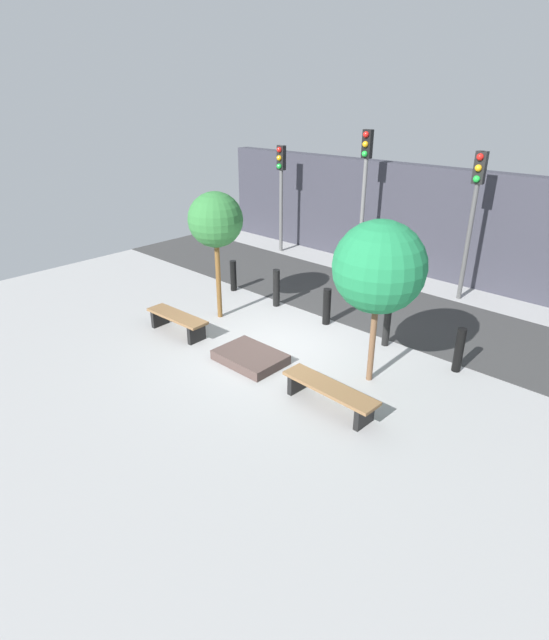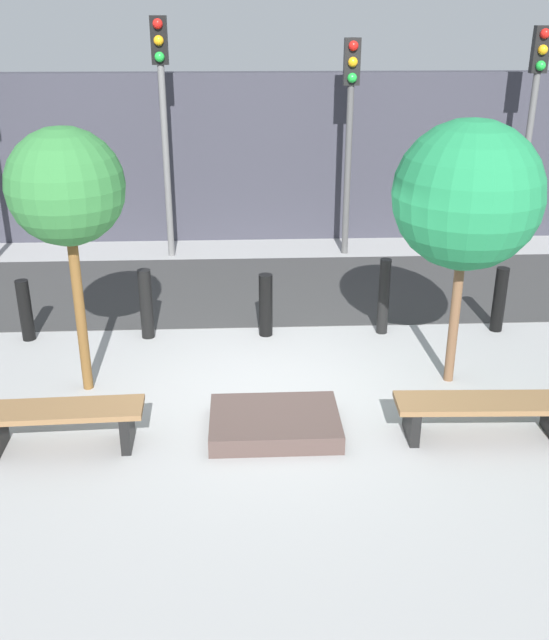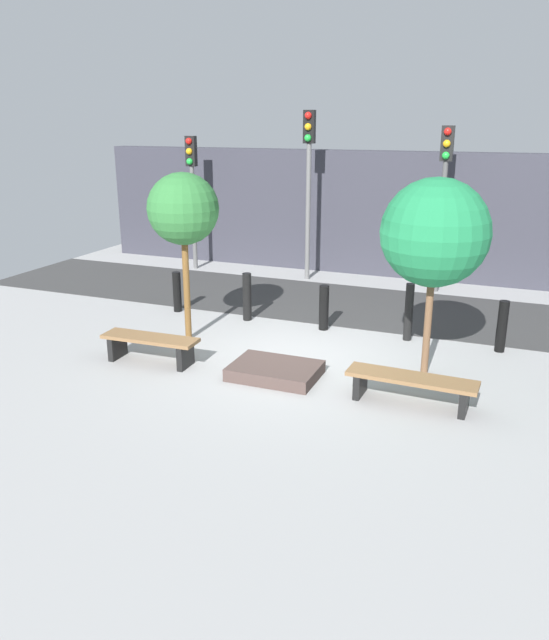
{
  "view_description": "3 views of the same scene",
  "coord_description": "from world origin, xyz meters",
  "px_view_note": "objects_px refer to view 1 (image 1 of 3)",
  "views": [
    {
      "loc": [
        6.61,
        -7.2,
        5.14
      ],
      "look_at": [
        0.26,
        -0.4,
        0.89
      ],
      "focal_mm": 28.0,
      "sensor_mm": 36.0,
      "label": 1
    },
    {
      "loc": [
        -0.32,
        -7.51,
        4.11
      ],
      "look_at": [
        0.02,
        -0.51,
        1.16
      ],
      "focal_mm": 40.0,
      "sensor_mm": 36.0,
      "label": 2
    },
    {
      "loc": [
        3.47,
        -9.53,
        3.97
      ],
      "look_at": [
        0.03,
        -0.96,
        1.0
      ],
      "focal_mm": 35.0,
      "sensor_mm": 36.0,
      "label": 3
    }
  ],
  "objects_px": {
    "bench_left": "(177,320)",
    "bench_right": "(329,392)",
    "bollard_far_right": "(459,350)",
    "bollard_center": "(327,307)",
    "traffic_light_mid_east": "(474,201)",
    "bollard_left": "(276,288)",
    "traffic_light_mid_west": "(365,178)",
    "tree_behind_right_bench": "(379,267)",
    "traffic_light_west": "(281,180)",
    "planter_bed": "(250,357)",
    "tree_behind_left_bench": "(215,220)",
    "bollard_far_left": "(233,276)",
    "bollard_right": "(387,323)"
  },
  "relations": [
    {
      "from": "bench_left",
      "to": "traffic_light_mid_east",
      "type": "xyz_separation_m",
      "value": [
        3.86,
        6.56,
        2.32
      ]
    },
    {
      "from": "bench_left",
      "to": "bollard_far_left",
      "type": "xyz_separation_m",
      "value": [
        -1.1,
        2.79,
        0.1
      ]
    },
    {
      "from": "bench_left",
      "to": "bollard_far_left",
      "type": "distance_m",
      "value": 3.0
    },
    {
      "from": "bollard_far_left",
      "to": "bollard_far_right",
      "type": "relative_size",
      "value": 0.92
    },
    {
      "from": "traffic_light_mid_west",
      "to": "traffic_light_mid_east",
      "type": "bearing_deg",
      "value": -0.01
    },
    {
      "from": "bench_right",
      "to": "traffic_light_mid_east",
      "type": "relative_size",
      "value": 0.49
    },
    {
      "from": "bollard_center",
      "to": "traffic_light_mid_east",
      "type": "height_order",
      "value": "traffic_light_mid_east"
    },
    {
      "from": "tree_behind_right_bench",
      "to": "bollard_far_right",
      "type": "relative_size",
      "value": 3.36
    },
    {
      "from": "bench_left",
      "to": "planter_bed",
      "type": "distance_m",
      "value": 2.23
    },
    {
      "from": "tree_behind_right_bench",
      "to": "traffic_light_west",
      "type": "distance_m",
      "value": 8.89
    },
    {
      "from": "traffic_light_mid_east",
      "to": "bollard_left",
      "type": "bearing_deg",
      "value": -131.23
    },
    {
      "from": "tree_behind_right_bench",
      "to": "bench_left",
      "type": "bearing_deg",
      "value": -163.6
    },
    {
      "from": "tree_behind_right_bench",
      "to": "planter_bed",
      "type": "bearing_deg",
      "value": -153.52
    },
    {
      "from": "bench_left",
      "to": "bench_right",
      "type": "relative_size",
      "value": 0.9
    },
    {
      "from": "tree_behind_left_bench",
      "to": "bollard_left",
      "type": "relative_size",
      "value": 3.12
    },
    {
      "from": "bench_right",
      "to": "bollard_center",
      "type": "xyz_separation_m",
      "value": [
        -2.21,
        2.79,
        0.13
      ]
    },
    {
      "from": "tree_behind_right_bench",
      "to": "bollard_far_left",
      "type": "distance_m",
      "value": 6.02
    },
    {
      "from": "bollard_left",
      "to": "bollard_far_right",
      "type": "relative_size",
      "value": 1.06
    },
    {
      "from": "bollard_center",
      "to": "bollard_far_right",
      "type": "xyz_separation_m",
      "value": [
        3.31,
        0.0,
        0.02
      ]
    },
    {
      "from": "bench_right",
      "to": "bollard_left",
      "type": "relative_size",
      "value": 1.91
    },
    {
      "from": "bollard_left",
      "to": "bollard_center",
      "type": "xyz_separation_m",
      "value": [
        1.66,
        0.0,
        -0.05
      ]
    },
    {
      "from": "bollard_left",
      "to": "bollard_far_right",
      "type": "bearing_deg",
      "value": 0.0
    },
    {
      "from": "traffic_light_mid_west",
      "to": "tree_behind_left_bench",
      "type": "bearing_deg",
      "value": -96.09
    },
    {
      "from": "bollard_far_left",
      "to": "tree_behind_left_bench",
      "type": "bearing_deg",
      "value": -53.41
    },
    {
      "from": "planter_bed",
      "to": "bollard_left",
      "type": "relative_size",
      "value": 1.4
    },
    {
      "from": "bollard_far_right",
      "to": "traffic_light_mid_west",
      "type": "height_order",
      "value": "traffic_light_mid_west"
    },
    {
      "from": "bench_right",
      "to": "traffic_light_mid_west",
      "type": "xyz_separation_m",
      "value": [
        -3.86,
        6.56,
        2.55
      ]
    },
    {
      "from": "bollard_right",
      "to": "bollard_left",
      "type": "bearing_deg",
      "value": 180.0
    },
    {
      "from": "planter_bed",
      "to": "traffic_light_mid_west",
      "type": "bearing_deg",
      "value": 104.55
    },
    {
      "from": "bollard_center",
      "to": "traffic_light_west",
      "type": "bearing_deg",
      "value": 142.69
    },
    {
      "from": "traffic_light_mid_east",
      "to": "tree_behind_right_bench",
      "type": "bearing_deg",
      "value": -83.91
    },
    {
      "from": "tree_behind_right_bench",
      "to": "traffic_light_mid_east",
      "type": "xyz_separation_m",
      "value": [
        -0.56,
        5.26,
        0.34
      ]
    },
    {
      "from": "bollard_left",
      "to": "traffic_light_west",
      "type": "relative_size",
      "value": 0.28
    },
    {
      "from": "bollard_center",
      "to": "bollard_far_right",
      "type": "height_order",
      "value": "bollard_far_right"
    },
    {
      "from": "planter_bed",
      "to": "tree_behind_left_bench",
      "type": "height_order",
      "value": "tree_behind_left_bench"
    },
    {
      "from": "bench_left",
      "to": "bollard_right",
      "type": "relative_size",
      "value": 1.55
    },
    {
      "from": "tree_behind_left_bench",
      "to": "bollard_left",
      "type": "bearing_deg",
      "value": 69.52
    },
    {
      "from": "bench_left",
      "to": "traffic_light_mid_west",
      "type": "bearing_deg",
      "value": 83.04
    },
    {
      "from": "bollard_far_right",
      "to": "traffic_light_mid_east",
      "type": "xyz_separation_m",
      "value": [
        -1.66,
        3.77,
        2.18
      ]
    },
    {
      "from": "bollard_right",
      "to": "bollard_center",
      "type": "bearing_deg",
      "value": 180.0
    },
    {
      "from": "bollard_right",
      "to": "traffic_light_mid_east",
      "type": "distance_m",
      "value": 4.32
    },
    {
      "from": "bollard_far_right",
      "to": "planter_bed",
      "type": "bearing_deg",
      "value": -142.03
    },
    {
      "from": "bollard_far_right",
      "to": "traffic_light_west",
      "type": "bearing_deg",
      "value": 155.46
    },
    {
      "from": "tree_behind_left_bench",
      "to": "bench_right",
      "type": "bearing_deg",
      "value": -16.4
    },
    {
      "from": "traffic_light_mid_west",
      "to": "bollard_far_left",
      "type": "bearing_deg",
      "value": -113.77
    },
    {
      "from": "bollard_right",
      "to": "traffic_light_west",
      "type": "distance_m",
      "value": 7.85
    },
    {
      "from": "bollard_left",
      "to": "traffic_light_mid_east",
      "type": "distance_m",
      "value": 5.46
    },
    {
      "from": "bollard_far_right",
      "to": "bollard_center",
      "type": "bearing_deg",
      "value": 180.0
    },
    {
      "from": "bench_right",
      "to": "traffic_light_mid_east",
      "type": "distance_m",
      "value": 6.99
    },
    {
      "from": "bollard_right",
      "to": "bench_right",
      "type": "bearing_deg",
      "value": -78.74
    }
  ]
}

